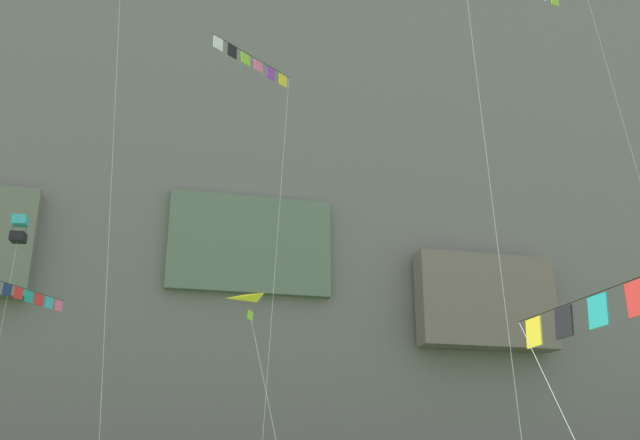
{
  "coord_description": "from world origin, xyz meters",
  "views": [
    {
      "loc": [
        -7.89,
        -1.04,
        3.71
      ],
      "look_at": [
        -1.4,
        25.84,
        13.73
      ],
      "focal_mm": 40.37,
      "sensor_mm": 36.0,
      "label": 1
    }
  ],
  "objects": [
    {
      "name": "kite_banner_mid_left",
      "position": [
        -4.19,
        27.27,
        21.0
      ],
      "size": [
        4.02,
        2.95,
        22.0
      ],
      "color": "black",
      "rests_on": "ground"
    },
    {
      "name": "cliff_face",
      "position": [
        -0.01,
        69.63,
        33.0
      ],
      "size": [
        180.0,
        27.3,
        66.08
      ],
      "color": "slate",
      "rests_on": "ground"
    },
    {
      "name": "kite_banner_low_center",
      "position": [
        -13.38,
        33.23,
        11.35
      ],
      "size": [
        2.89,
        5.35,
        11.94
      ],
      "color": "black",
      "rests_on": "ground"
    },
    {
      "name": "kite_banner_high_left",
      "position": [
        -0.43,
        9.56,
        6.3
      ],
      "size": [
        0.69,
        4.96,
        6.76
      ],
      "color": "black",
      "rests_on": "ground"
    },
    {
      "name": "kite_banner_low_right",
      "position": [
        4.39,
        19.12,
        20.24
      ],
      "size": [
        5.27,
        3.54,
        21.81
      ],
      "color": "black",
      "rests_on": "ground"
    },
    {
      "name": "kite_box_upper_right",
      "position": [
        -14.26,
        33.84,
        14.94
      ],
      "size": [
        0.96,
        5.49,
        15.66
      ],
      "color": "#38B2D1",
      "rests_on": "ground"
    },
    {
      "name": "kite_delta_mid_center",
      "position": [
        -4.45,
        21.74,
        8.46
      ],
      "size": [
        2.08,
        3.21,
        8.88
      ],
      "color": "yellow",
      "rests_on": "ground"
    }
  ]
}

